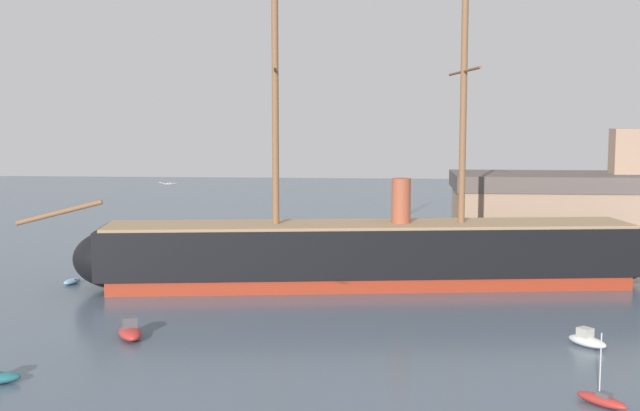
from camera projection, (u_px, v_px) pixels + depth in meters
The scene contains 7 objects.
tall_ship at pixel (369, 253), 79.34m from camera, with size 62.52×15.20×30.16m.
sailboat_mid_right at pixel (602, 400), 46.39m from camera, with size 2.92×3.07×4.25m.
motorboat_alongside_bow at pixel (130, 331), 60.52m from camera, with size 3.12×4.17×1.62m.
motorboat_alongside_stern at pixel (587, 340), 58.44m from camera, with size 2.99×3.32×1.33m.
dinghy_far_left at pixel (72, 281), 80.43m from camera, with size 1.60×2.55×0.56m.
dockside_warehouse_right at pixel (632, 213), 99.98m from camera, with size 47.60×15.87×15.17m.
seagull_in_flight at pixel (168, 184), 43.18m from camera, with size 1.10×0.56×0.13m.
Camera 1 is at (5.18, -21.49, 16.47)m, focal length 45.34 mm.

